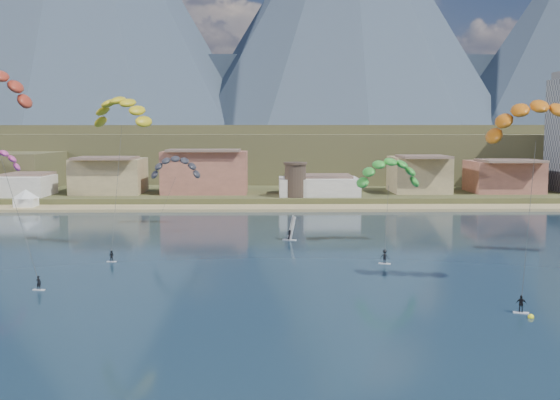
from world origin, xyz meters
name	(u,v)px	position (x,y,z in m)	size (l,w,h in m)	color
ground	(286,374)	(0.00, 0.00, 0.00)	(2400.00, 2400.00, 0.00)	black
beach	(275,208)	(0.00, 106.00, 0.25)	(2200.00, 12.00, 0.90)	tan
land	(271,150)	(0.00, 560.00, 0.00)	(2200.00, 900.00, 4.00)	brown
foothills	(326,152)	(22.39, 232.47, 9.08)	(940.00, 210.00, 18.00)	brown
mountain_ridge	(259,26)	(-14.60, 823.65, 150.31)	(2060.00, 480.00, 400.00)	#293345
town	(118,171)	(-40.00, 122.00, 8.00)	(400.00, 24.00, 12.00)	silver
watchtower	(295,179)	(5.00, 114.00, 6.37)	(5.82, 5.82, 8.60)	#47382D
kitesurfer_yellow	(121,108)	(-23.75, 53.18, 21.87)	(11.12, 13.98, 24.64)	silver
kitesurfer_orange	(537,116)	(29.03, 26.41, 20.15)	(12.04, 13.70, 23.60)	silver
kitesurfer_green	(389,169)	(17.91, 57.83, 12.28)	(11.36, 19.69, 18.84)	silver
distant_kite_dark	(176,164)	(-19.36, 79.24, 12.06)	(10.12, 6.30, 15.60)	#262626
windsurfer	(290,233)	(2.20, 61.90, 1.31)	(2.49, 2.65, 4.11)	silver
buoy	(531,317)	(24.66, 14.94, 0.10)	(0.60, 0.60, 0.60)	#FFFB1A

